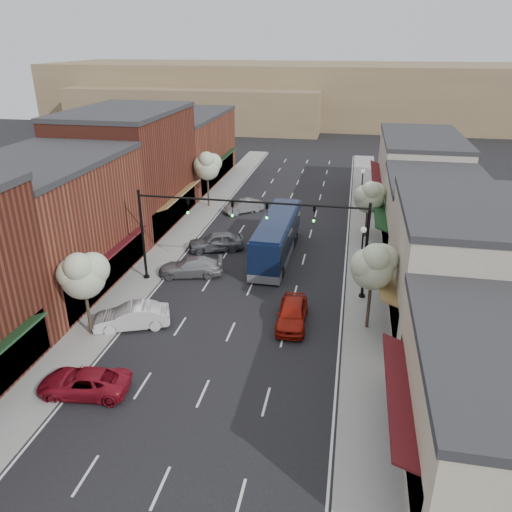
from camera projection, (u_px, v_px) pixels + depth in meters
The scene contains 29 objects.
ground at pixel (223, 350), 29.23m from camera, with size 160.00×160.00×0.00m, color black.
sidewalk_left at pixel (186, 230), 47.32m from camera, with size 2.80×73.00×0.15m, color gray.
sidewalk_right at pixel (366, 243), 44.37m from camera, with size 2.80×73.00×0.15m, color gray.
curb_left at pixel (200, 231), 47.08m from camera, with size 0.25×73.00×0.17m, color gray.
curb_right at pixel (350, 242), 44.62m from camera, with size 0.25×73.00×0.17m, color gray.
bldg_left_midnear at pixel (47, 225), 35.27m from camera, with size 10.14×14.10×9.40m.
bldg_left_midfar at pixel (129, 168), 47.57m from camera, with size 10.14×14.10×10.90m.
bldg_left_far at pixel (184, 148), 62.46m from camera, with size 10.14×18.10×8.40m.
bldg_right_near at pixel (510, 409), 20.26m from camera, with size 9.14×12.10×5.90m.
bldg_right_midnear at pixel (461, 266), 30.66m from camera, with size 9.14×12.10×7.90m.
bldg_right_midfar at pixel (434, 215), 41.76m from camera, with size 9.14×12.10×6.40m.
bldg_right_far at pixel (418, 170), 54.15m from camera, with size 9.14×16.10×7.40m.
hill_far at pixel (327, 93), 107.82m from camera, with size 120.00×30.00×12.00m, color #7A6647.
hill_near at pixel (200, 107), 102.22m from camera, with size 50.00×20.00×8.00m, color #7A6647.
signal_mast_right at pixel (331, 235), 33.59m from camera, with size 8.22×0.46×7.00m.
signal_mast_left at pixel (173, 224), 35.57m from camera, with size 8.22×0.46×7.00m.
tree_right_near at pixel (374, 265), 29.54m from camera, with size 2.85×2.65×5.95m.
tree_right_far at pixel (369, 196), 44.12m from camera, with size 2.85×2.65×5.43m.
tree_left_near at pixel (83, 274), 28.95m from camera, with size 2.85×2.65×5.69m.
tree_left_far at pixel (207, 165), 52.19m from camera, with size 2.85×2.65×6.13m.
lamp_post_near at pixel (362, 245), 36.11m from camera, with size 0.44×0.44×4.44m.
lamp_post_far at pixel (362, 183), 51.86m from camera, with size 0.44×0.44×4.44m.
coach_bus at pixel (277, 237), 41.04m from camera, with size 2.69×11.24×3.42m.
red_hatchback at pixel (292, 313), 31.57m from camera, with size 1.86×4.62×1.57m, color #9B170B.
parked_car_a at pixel (84, 382), 25.43m from camera, with size 2.16×4.68×1.30m, color maroon.
parked_car_b at pixel (132, 317), 31.23m from camera, with size 1.63×4.67×1.54m, color silver.
parked_car_c at pixel (191, 267), 38.19m from camera, with size 1.99×4.88×1.42m, color #96969B.
parked_car_d at pixel (216, 241), 42.73m from camera, with size 1.92×4.77×1.62m, color slate.
parked_car_e at pixel (244, 206), 52.18m from camera, with size 1.45×4.15×1.37m, color #9A9B9F.
Camera 1 is at (6.64, -23.77, 16.72)m, focal length 35.00 mm.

